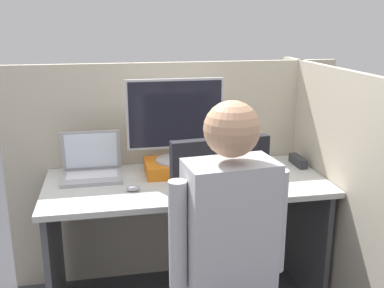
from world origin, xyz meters
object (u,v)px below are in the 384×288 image
object	(u,v)px
person	(232,250)
coffee_mug	(236,164)
carrot_toy	(221,189)
office_chair	(223,275)
stapler	(298,161)
paper_box	(176,167)
laptop	(92,169)
monitor	(175,119)

from	to	relation	value
person	coffee_mug	size ratio (longest dim) A/B	14.40
carrot_toy	office_chair	xyz separation A→B (m)	(-0.09, -0.40, -0.23)
stapler	paper_box	bearing A→B (deg)	179.86
stapler	person	world-z (taller)	person
laptop	carrot_toy	bearing A→B (deg)	-29.39
monitor	stapler	xyz separation A→B (m)	(0.74, -0.00, -0.29)
stapler	person	bearing A→B (deg)	-126.08
monitor	laptop	size ratio (longest dim) A/B	1.66
monitor	laptop	distance (m)	0.53
office_chair	person	size ratio (longest dim) A/B	0.84
monitor	stapler	size ratio (longest dim) A/B	3.16
stapler	person	distance (m)	1.14
office_chair	laptop	bearing A→B (deg)	125.61
carrot_toy	office_chair	world-z (taller)	office_chair
stapler	coffee_mug	bearing A→B (deg)	-174.80
monitor	office_chair	size ratio (longest dim) A/B	0.48
stapler	office_chair	bearing A→B (deg)	-131.08
office_chair	person	world-z (taller)	person
person	office_chair	bearing A→B (deg)	83.92
carrot_toy	person	bearing A→B (deg)	-100.83
paper_box	person	distance (m)	0.93
carrot_toy	person	world-z (taller)	person
monitor	person	world-z (taller)	person
laptop	person	world-z (taller)	person
monitor	paper_box	bearing A→B (deg)	-90.00
carrot_toy	coffee_mug	xyz separation A→B (m)	(0.16, 0.31, 0.02)
office_chair	coffee_mug	bearing A→B (deg)	70.24
paper_box	person	xyz separation A→B (m)	(0.07, -0.92, -0.03)
carrot_toy	coffee_mug	world-z (taller)	coffee_mug
stapler	person	size ratio (longest dim) A/B	0.13
laptop	person	xyz separation A→B (m)	(0.53, -0.94, -0.04)
person	laptop	bearing A→B (deg)	119.46
coffee_mug	monitor	bearing A→B (deg)	173.15
paper_box	monitor	size ratio (longest dim) A/B	0.64
paper_box	stapler	distance (m)	0.74
laptop	monitor	bearing A→B (deg)	-1.32
laptop	paper_box	bearing A→B (deg)	-1.65
stapler	carrot_toy	distance (m)	0.66
paper_box	stapler	size ratio (longest dim) A/B	2.03
paper_box	office_chair	distance (m)	0.80
laptop	coffee_mug	size ratio (longest dim) A/B	3.52
person	coffee_mug	distance (m)	0.93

